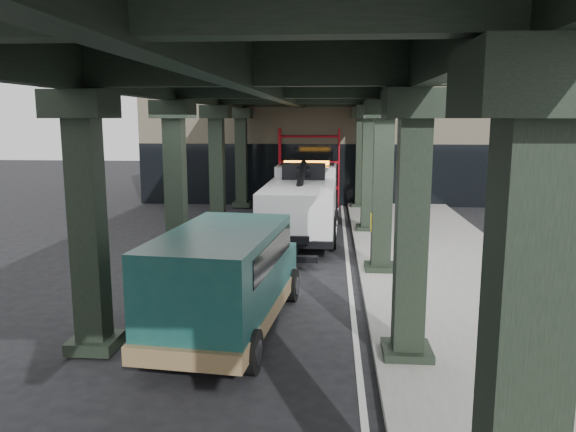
% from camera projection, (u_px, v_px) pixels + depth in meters
% --- Properties ---
extents(ground, '(90.00, 90.00, 0.00)m').
position_uv_depth(ground, '(286.00, 293.00, 14.64)').
color(ground, black).
rests_on(ground, ground).
extents(sidewalk, '(5.00, 40.00, 0.15)m').
position_uv_depth(sidewalk, '(446.00, 273.00, 16.24)').
color(sidewalk, gray).
rests_on(sidewalk, ground).
extents(lane_stripe, '(0.12, 38.00, 0.01)m').
position_uv_depth(lane_stripe, '(349.00, 273.00, 16.47)').
color(lane_stripe, silver).
rests_on(lane_stripe, ground).
extents(viaduct, '(7.40, 32.00, 6.40)m').
position_uv_depth(viaduct, '(277.00, 83.00, 15.69)').
color(viaduct, black).
rests_on(viaduct, ground).
extents(building, '(22.00, 10.00, 8.00)m').
position_uv_depth(building, '(347.00, 127.00, 33.44)').
color(building, '#C6B793').
rests_on(building, ground).
extents(scaffolding, '(3.08, 0.88, 4.00)m').
position_uv_depth(scaffolding, '(309.00, 166.00, 28.66)').
color(scaffolding, red).
rests_on(scaffolding, ground).
extents(tow_truck, '(2.82, 8.89, 2.89)m').
position_uv_depth(tow_truck, '(303.00, 199.00, 21.80)').
color(tow_truck, black).
rests_on(tow_truck, ground).
extents(towed_van, '(2.72, 5.79, 2.27)m').
position_uv_depth(towed_van, '(226.00, 277.00, 11.72)').
color(towed_van, '#12423E').
rests_on(towed_van, ground).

